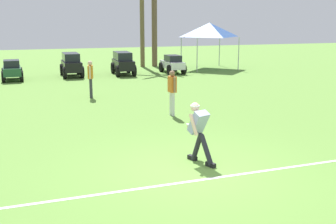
{
  "coord_description": "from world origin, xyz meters",
  "views": [
    {
      "loc": [
        -3.25,
        -8.16,
        3.28
      ],
      "look_at": [
        0.12,
        1.98,
        0.9
      ],
      "focal_mm": 45.0,
      "sensor_mm": 36.0,
      "label": 1
    }
  ],
  "objects_px": {
    "teammate_midfield": "(172,89)",
    "parked_car_slot_e": "(172,64)",
    "palm_tree_left_of_centre": "(142,2)",
    "palm_tree_right_of_centre": "(154,12)",
    "frisbee_in_flight": "(192,125)",
    "teammate_near_sideline": "(90,76)",
    "frisbee_thrower": "(199,129)",
    "event_tent": "(209,30)",
    "parked_car_slot_c": "(71,64)",
    "parked_car_slot_b": "(12,70)",
    "parked_car_slot_d": "(123,62)"
  },
  "relations": [
    {
      "from": "parked_car_slot_e",
      "to": "parked_car_slot_d",
      "type": "bearing_deg",
      "value": 175.74
    },
    {
      "from": "parked_car_slot_d",
      "to": "palm_tree_left_of_centre",
      "type": "distance_m",
      "value": 5.66
    },
    {
      "from": "frisbee_thrower",
      "to": "teammate_near_sideline",
      "type": "height_order",
      "value": "teammate_near_sideline"
    },
    {
      "from": "teammate_midfield",
      "to": "parked_car_slot_b",
      "type": "relative_size",
      "value": 0.7
    },
    {
      "from": "parked_car_slot_e",
      "to": "teammate_near_sideline",
      "type": "bearing_deg",
      "value": -131.57
    },
    {
      "from": "parked_car_slot_b",
      "to": "palm_tree_left_of_centre",
      "type": "bearing_deg",
      "value": 25.96
    },
    {
      "from": "teammate_near_sideline",
      "to": "teammate_midfield",
      "type": "distance_m",
      "value": 4.77
    },
    {
      "from": "frisbee_thrower",
      "to": "parked_car_slot_b",
      "type": "distance_m",
      "value": 16.2
    },
    {
      "from": "teammate_near_sideline",
      "to": "parked_car_slot_d",
      "type": "relative_size",
      "value": 0.64
    },
    {
      "from": "parked_car_slot_e",
      "to": "parked_car_slot_b",
      "type": "bearing_deg",
      "value": -179.01
    },
    {
      "from": "parked_car_slot_b",
      "to": "parked_car_slot_e",
      "type": "bearing_deg",
      "value": 0.99
    },
    {
      "from": "frisbee_in_flight",
      "to": "event_tent",
      "type": "height_order",
      "value": "event_tent"
    },
    {
      "from": "teammate_midfield",
      "to": "parked_car_slot_d",
      "type": "bearing_deg",
      "value": 86.22
    },
    {
      "from": "frisbee_thrower",
      "to": "event_tent",
      "type": "bearing_deg",
      "value": 65.48
    },
    {
      "from": "palm_tree_left_of_centre",
      "to": "frisbee_in_flight",
      "type": "bearing_deg",
      "value": -101.52
    },
    {
      "from": "palm_tree_left_of_centre",
      "to": "palm_tree_right_of_centre",
      "type": "bearing_deg",
      "value": 2.67
    },
    {
      "from": "frisbee_thrower",
      "to": "palm_tree_left_of_centre",
      "type": "height_order",
      "value": "palm_tree_left_of_centre"
    },
    {
      "from": "palm_tree_right_of_centre",
      "to": "event_tent",
      "type": "bearing_deg",
      "value": -39.31
    },
    {
      "from": "frisbee_thrower",
      "to": "frisbee_in_flight",
      "type": "xyz_separation_m",
      "value": [
        0.03,
        0.51,
        -0.02
      ]
    },
    {
      "from": "frisbee_in_flight",
      "to": "teammate_midfield",
      "type": "xyz_separation_m",
      "value": [
        0.97,
        4.27,
        0.17
      ]
    },
    {
      "from": "frisbee_thrower",
      "to": "event_tent",
      "type": "xyz_separation_m",
      "value": [
        7.85,
        17.22,
        1.76
      ]
    },
    {
      "from": "teammate_near_sideline",
      "to": "palm_tree_right_of_centre",
      "type": "distance_m",
      "value": 12.56
    },
    {
      "from": "parked_car_slot_b",
      "to": "event_tent",
      "type": "bearing_deg",
      "value": 7.61
    },
    {
      "from": "parked_car_slot_b",
      "to": "palm_tree_left_of_centre",
      "type": "xyz_separation_m",
      "value": [
        8.41,
        4.1,
        3.83
      ]
    },
    {
      "from": "parked_car_slot_d",
      "to": "palm_tree_right_of_centre",
      "type": "height_order",
      "value": "palm_tree_right_of_centre"
    },
    {
      "from": "teammate_midfield",
      "to": "parked_car_slot_e",
      "type": "bearing_deg",
      "value": 70.97
    },
    {
      "from": "parked_car_slot_d",
      "to": "event_tent",
      "type": "height_order",
      "value": "event_tent"
    },
    {
      "from": "palm_tree_left_of_centre",
      "to": "event_tent",
      "type": "distance_m",
      "value": 4.98
    },
    {
      "from": "parked_car_slot_b",
      "to": "palm_tree_right_of_centre",
      "type": "relative_size",
      "value": 0.33
    },
    {
      "from": "teammate_near_sideline",
      "to": "event_tent",
      "type": "height_order",
      "value": "event_tent"
    },
    {
      "from": "frisbee_thrower",
      "to": "palm_tree_right_of_centre",
      "type": "height_order",
      "value": "palm_tree_right_of_centre"
    },
    {
      "from": "teammate_midfield",
      "to": "parked_car_slot_d",
      "type": "xyz_separation_m",
      "value": [
        0.74,
        11.18,
        -0.22
      ]
    },
    {
      "from": "palm_tree_right_of_centre",
      "to": "parked_car_slot_c",
      "type": "bearing_deg",
      "value": -149.52
    },
    {
      "from": "teammate_near_sideline",
      "to": "parked_car_slot_b",
      "type": "relative_size",
      "value": 0.7
    },
    {
      "from": "parked_car_slot_b",
      "to": "parked_car_slot_c",
      "type": "distance_m",
      "value": 3.27
    },
    {
      "from": "palm_tree_left_of_centre",
      "to": "palm_tree_right_of_centre",
      "type": "xyz_separation_m",
      "value": [
        0.88,
        0.04,
        -0.66
      ]
    },
    {
      "from": "frisbee_thrower",
      "to": "parked_car_slot_e",
      "type": "xyz_separation_m",
      "value": [
        4.77,
        15.73,
        -0.22
      ]
    },
    {
      "from": "teammate_near_sideline",
      "to": "parked_car_slot_e",
      "type": "bearing_deg",
      "value": 48.43
    },
    {
      "from": "parked_car_slot_c",
      "to": "event_tent",
      "type": "bearing_deg",
      "value": 6.81
    },
    {
      "from": "frisbee_thrower",
      "to": "event_tent",
      "type": "distance_m",
      "value": 19.01
    },
    {
      "from": "parked_car_slot_e",
      "to": "frisbee_in_flight",
      "type": "bearing_deg",
      "value": -107.31
    },
    {
      "from": "frisbee_in_flight",
      "to": "parked_car_slot_e",
      "type": "xyz_separation_m",
      "value": [
        4.75,
        15.22,
        -0.2
      ]
    },
    {
      "from": "frisbee_thrower",
      "to": "frisbee_in_flight",
      "type": "distance_m",
      "value": 0.51
    },
    {
      "from": "frisbee_in_flight",
      "to": "event_tent",
      "type": "distance_m",
      "value": 18.54
    },
    {
      "from": "parked_car_slot_d",
      "to": "frisbee_in_flight",
      "type": "bearing_deg",
      "value": -96.3
    },
    {
      "from": "teammate_midfield",
      "to": "teammate_near_sideline",
      "type": "bearing_deg",
      "value": 117.03
    },
    {
      "from": "frisbee_thrower",
      "to": "parked_car_slot_d",
      "type": "height_order",
      "value": "frisbee_thrower"
    },
    {
      "from": "frisbee_in_flight",
      "to": "palm_tree_right_of_centre",
      "type": "relative_size",
      "value": 0.05
    },
    {
      "from": "palm_tree_left_of_centre",
      "to": "palm_tree_right_of_centre",
      "type": "height_order",
      "value": "palm_tree_left_of_centre"
    },
    {
      "from": "parked_car_slot_c",
      "to": "parked_car_slot_d",
      "type": "relative_size",
      "value": 0.99
    }
  ]
}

